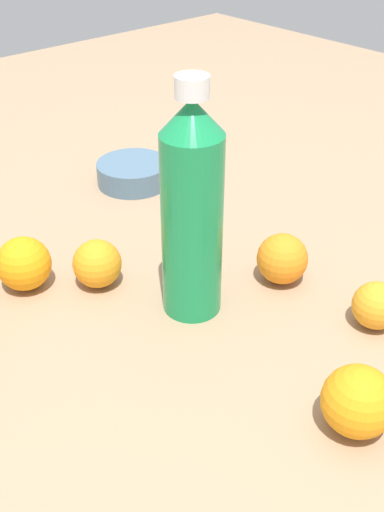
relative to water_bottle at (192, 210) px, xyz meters
The scene contains 8 objects.
ground_plane 0.16m from the water_bottle, 41.94° to the right, with size 2.40×2.40×0.00m, color #9E7F60.
water_bottle is the anchor object (origin of this frame).
orange_0 0.26m from the water_bottle, 141.30° to the right, with size 0.06×0.06×0.06m, color orange.
orange_2 0.18m from the water_bottle, 106.67° to the right, with size 0.07×0.07×0.07m, color orange.
orange_3 0.29m from the water_bottle, behind, with size 0.08×0.08×0.08m, color orange.
orange_4 0.26m from the water_bottle, 37.29° to the left, with size 0.08×0.08×0.08m, color orange.
orange_5 0.18m from the water_bottle, 27.41° to the left, with size 0.07×0.07×0.07m, color orange.
ceramic_bowl 0.40m from the water_bottle, 25.25° to the right, with size 0.13×0.13×0.04m, color slate.
Camera 1 is at (-0.53, 0.47, 0.51)m, focal length 42.78 mm.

